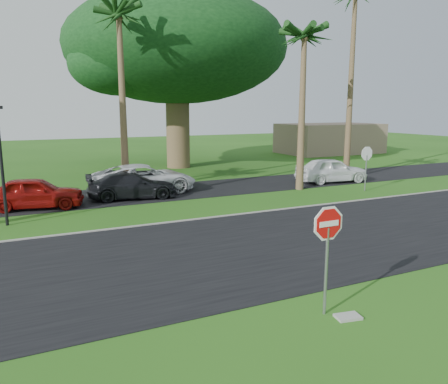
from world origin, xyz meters
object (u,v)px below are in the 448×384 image
Objects in this scene: stop_sign_far at (367,159)px; car_minivan at (144,179)px; car_dark at (132,186)px; stop_sign_near at (328,238)px; car_red at (35,193)px; car_pickup at (331,170)px.

stop_sign_far reaches higher than car_minivan.
car_dark is at bearing -15.93° from stop_sign_far.
stop_sign_near reaches higher than car_minivan.
car_red is 4.59m from car_dark.
car_red is (-16.83, 3.17, -1.05)m from stop_sign_far.
stop_sign_near is 0.58× the size of car_dark.
stop_sign_near is 15.91m from stop_sign_far.
stop_sign_far is at bearing -89.09° from car_red.
stop_sign_near reaches higher than car_pickup.
stop_sign_near is at bearing 147.96° from car_pickup.
car_red is (-5.33, 14.17, -1.05)m from stop_sign_near.
car_pickup reaches higher than car_dark.
stop_sign_near reaches higher than car_dark.
stop_sign_far is 0.58× the size of car_dark.
car_minivan reaches higher than car_dark.
car_red is 0.95× the size of car_pickup.
car_red is 0.76× the size of car_minivan.
stop_sign_far is at bearing -175.45° from car_pickup.
stop_sign_near is 15.77m from car_minivan.
car_pickup is at bearing -84.09° from car_dark.
car_red is at bearing 101.80° from car_dark.
stop_sign_near is at bearing 179.68° from car_minivan.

